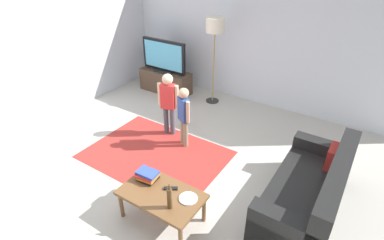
{
  "coord_description": "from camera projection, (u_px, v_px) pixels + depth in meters",
  "views": [
    {
      "loc": [
        2.19,
        -2.74,
        3.0
      ],
      "look_at": [
        0.0,
        0.6,
        0.65
      ],
      "focal_mm": 28.22,
      "sensor_mm": 36.0,
      "label": 1
    }
  ],
  "objects": [
    {
      "name": "tv_stand",
      "position": [
        166.0,
        82.0,
        6.93
      ],
      "size": [
        1.2,
        0.44,
        0.5
      ],
      "color": "#4C3828",
      "rests_on": "ground"
    },
    {
      "name": "tv",
      "position": [
        164.0,
        56.0,
        6.61
      ],
      "size": [
        1.1,
        0.28,
        0.71
      ],
      "color": "black",
      "rests_on": "tv_stand"
    },
    {
      "name": "floor_lamp",
      "position": [
        215.0,
        30.0,
        5.83
      ],
      "size": [
        0.36,
        0.36,
        1.78
      ],
      "color": "#262626",
      "rests_on": "ground"
    },
    {
      "name": "wall_left",
      "position": [
        30.0,
        52.0,
        5.26
      ],
      "size": [
        0.12,
        6.0,
        2.7
      ],
      "primitive_type": "cube",
      "color": "silver",
      "rests_on": "ground"
    },
    {
      "name": "area_rug",
      "position": [
        156.0,
        154.0,
        4.95
      ],
      "size": [
        2.2,
        1.6,
        0.01
      ],
      "primitive_type": "cube",
      "color": "#9E2D28",
      "rests_on": "ground"
    },
    {
      "name": "book_stack",
      "position": [
        148.0,
        175.0,
        3.78
      ],
      "size": [
        0.29,
        0.25,
        0.12
      ],
      "color": "black",
      "rests_on": "coffee_table"
    },
    {
      "name": "tv_remote",
      "position": [
        171.0,
        188.0,
        3.66
      ],
      "size": [
        0.17,
        0.13,
        0.02
      ],
      "primitive_type": "cube",
      "rotation": [
        0.0,
        0.0,
        0.57
      ],
      "color": "black",
      "rests_on": "coffee_table"
    },
    {
      "name": "coffee_table",
      "position": [
        162.0,
        196.0,
        3.62
      ],
      "size": [
        1.0,
        0.6,
        0.42
      ],
      "color": "brown",
      "rests_on": "ground"
    },
    {
      "name": "child_near_tv",
      "position": [
        168.0,
        99.0,
        5.16
      ],
      "size": [
        0.38,
        0.19,
        1.15
      ],
      "color": "#4C4C59",
      "rests_on": "ground"
    },
    {
      "name": "couch",
      "position": [
        311.0,
        195.0,
        3.75
      ],
      "size": [
        0.8,
        1.8,
        0.86
      ],
      "color": "black",
      "rests_on": "ground"
    },
    {
      "name": "bottle",
      "position": [
        170.0,
        198.0,
        3.34
      ],
      "size": [
        0.06,
        0.06,
        0.34
      ],
      "color": "#4C3319",
      "rests_on": "coffee_table"
    },
    {
      "name": "plate",
      "position": [
        188.0,
        198.0,
        3.52
      ],
      "size": [
        0.22,
        0.22,
        0.02
      ],
      "color": "white",
      "rests_on": "coffee_table"
    },
    {
      "name": "wall_back",
      "position": [
        258.0,
        39.0,
        6.0
      ],
      "size": [
        6.0,
        0.12,
        2.7
      ],
      "primitive_type": "cube",
      "color": "silver",
      "rests_on": "ground"
    },
    {
      "name": "child_center",
      "position": [
        184.0,
        112.0,
        4.88
      ],
      "size": [
        0.32,
        0.22,
        1.06
      ],
      "color": "gray",
      "rests_on": "ground"
    },
    {
      "name": "ground",
      "position": [
        170.0,
        174.0,
        4.53
      ],
      "size": [
        7.8,
        7.8,
        0.0
      ],
      "primitive_type": "plane",
      "color": "#B2ADA3"
    }
  ]
}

